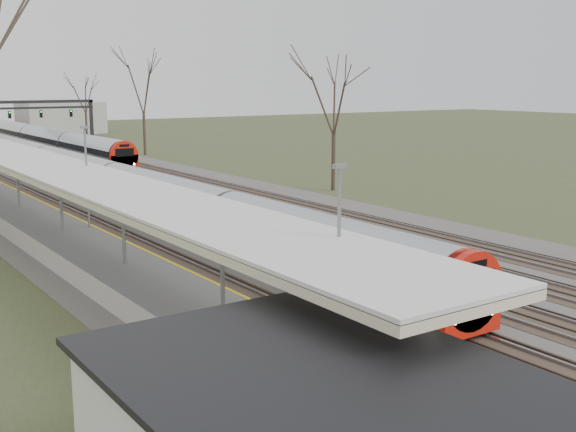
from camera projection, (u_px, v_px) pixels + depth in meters
name	position (u px, v px, depth m)	size (l,w,h in m)	color
track_bed	(98.00, 185.00, 57.70)	(24.00, 160.00, 0.22)	#474442
platform	(43.00, 229.00, 38.26)	(3.50, 69.00, 1.00)	#9E9B93
canopy	(66.00, 173.00, 33.97)	(4.10, 50.00, 3.11)	slate
signal_gantry	(2.00, 111.00, 81.14)	(21.00, 0.59, 6.08)	black
tree_east_far	(334.00, 94.00, 53.47)	(5.00, 5.00, 10.30)	#2D231C
train_near	(48.00, 165.00, 58.83)	(2.62, 90.21, 3.05)	#A0A3A9
train_far	(15.00, 134.00, 93.92)	(2.62, 75.21, 3.05)	#A0A3A9
passenger	(410.00, 368.00, 16.00)	(0.69, 0.45, 1.89)	#3D305F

